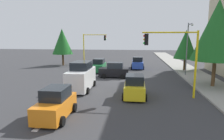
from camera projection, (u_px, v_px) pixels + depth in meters
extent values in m
plane|color=#353538|center=(114.00, 81.00, 23.48)|extent=(120.00, 120.00, 0.00)
cube|color=gray|center=(193.00, 74.00, 27.11)|extent=(80.00, 4.00, 0.15)
cube|color=silver|center=(43.00, 123.00, 11.80)|extent=(2.20, 0.36, 0.01)
cone|color=silver|center=(52.00, 115.00, 13.07)|extent=(0.01, 1.10, 1.10)
cylinder|color=yellow|center=(84.00, 49.00, 37.61)|extent=(0.18, 0.18, 5.80)
cylinder|color=yellow|center=(95.00, 35.00, 36.89)|extent=(0.12, 4.50, 0.12)
cube|color=black|center=(105.00, 38.00, 36.76)|extent=(0.36, 0.32, 0.96)
sphere|color=red|center=(106.00, 36.00, 36.69)|extent=(0.18, 0.18, 0.18)
sphere|color=yellow|center=(106.00, 38.00, 36.74)|extent=(0.18, 0.18, 0.18)
sphere|color=green|center=(106.00, 40.00, 36.79)|extent=(0.18, 0.18, 0.18)
cylinder|color=yellow|center=(196.00, 65.00, 16.24)|extent=(0.18, 0.18, 5.70)
cylinder|color=yellow|center=(170.00, 32.00, 16.07)|extent=(0.12, 4.50, 0.12)
cube|color=black|center=(146.00, 39.00, 16.39)|extent=(0.36, 0.32, 0.96)
sphere|color=red|center=(144.00, 36.00, 16.36)|extent=(0.18, 0.18, 0.18)
sphere|color=yellow|center=(144.00, 39.00, 16.41)|extent=(0.18, 0.18, 0.18)
sphere|color=green|center=(144.00, 43.00, 16.46)|extent=(0.18, 0.18, 0.18)
cylinder|color=slate|center=(187.00, 50.00, 25.72)|extent=(0.14, 0.14, 7.00)
cylinder|color=slate|center=(190.00, 24.00, 24.30)|extent=(1.80, 0.10, 0.10)
ellipsoid|color=silver|center=(192.00, 25.00, 23.44)|extent=(0.56, 0.28, 0.20)
cylinder|color=brown|center=(63.00, 59.00, 36.36)|extent=(0.36, 0.36, 2.31)
cone|color=#1E6023|center=(62.00, 41.00, 35.82)|extent=(3.70, 3.70, 4.63)
cylinder|color=brown|center=(185.00, 64.00, 29.94)|extent=(0.36, 0.36, 2.16)
cone|color=#1E6023|center=(186.00, 44.00, 29.44)|extent=(3.46, 3.46, 4.33)
cylinder|color=brown|center=(214.00, 73.00, 20.02)|extent=(0.36, 0.36, 3.02)
cone|color=#1E6023|center=(217.00, 30.00, 19.31)|extent=(4.83, 4.83, 6.04)
cube|color=white|center=(81.00, 79.00, 19.35)|extent=(4.80, 1.90, 1.85)
cube|color=black|center=(82.00, 65.00, 19.37)|extent=(2.50, 1.67, 0.76)
cylinder|color=black|center=(88.00, 91.00, 17.90)|extent=(0.60, 0.20, 0.60)
cylinder|color=black|center=(67.00, 90.00, 18.14)|extent=(0.60, 0.20, 0.60)
cylinder|color=black|center=(94.00, 83.00, 20.81)|extent=(0.60, 0.20, 0.60)
cylinder|color=black|center=(76.00, 83.00, 21.05)|extent=(0.60, 0.20, 0.60)
cube|color=black|center=(114.00, 72.00, 25.36)|extent=(1.71, 3.78, 1.05)
cube|color=black|center=(115.00, 65.00, 25.19)|extent=(1.51, 1.97, 0.76)
cylinder|color=black|center=(104.00, 76.00, 24.67)|extent=(0.20, 0.60, 0.60)
cylinder|color=black|center=(106.00, 74.00, 26.47)|extent=(0.20, 0.60, 0.60)
cylinder|color=black|center=(122.00, 77.00, 24.39)|extent=(0.20, 0.60, 0.60)
cylinder|color=black|center=(123.00, 74.00, 26.18)|extent=(0.20, 0.60, 0.60)
cube|color=orange|center=(56.00, 107.00, 12.53)|extent=(3.72, 1.65, 1.05)
cube|color=black|center=(56.00, 93.00, 12.56)|extent=(1.93, 1.45, 0.76)
cylinder|color=black|center=(62.00, 121.00, 11.36)|extent=(0.60, 0.20, 0.60)
cylinder|color=black|center=(34.00, 120.00, 11.57)|extent=(0.60, 0.20, 0.60)
cylinder|color=black|center=(75.00, 107.00, 13.61)|extent=(0.60, 0.20, 0.60)
cylinder|color=black|center=(50.00, 106.00, 13.83)|extent=(0.60, 0.20, 0.60)
cube|color=yellow|center=(135.00, 89.00, 17.01)|extent=(3.76, 1.71, 1.05)
cube|color=black|center=(135.00, 79.00, 16.67)|extent=(1.96, 1.51, 0.76)
cylinder|color=black|center=(125.00, 89.00, 18.32)|extent=(0.60, 0.20, 0.60)
cylinder|color=black|center=(145.00, 90.00, 18.10)|extent=(0.60, 0.20, 0.60)
cylinder|color=black|center=(123.00, 97.00, 16.04)|extent=(0.60, 0.20, 0.60)
cylinder|color=black|center=(146.00, 98.00, 15.82)|extent=(0.60, 0.20, 0.60)
cube|color=blue|center=(138.00, 64.00, 32.57)|extent=(3.72, 1.79, 1.05)
cube|color=black|center=(138.00, 59.00, 32.24)|extent=(1.93, 1.58, 0.76)
cylinder|color=black|center=(132.00, 66.00, 33.88)|extent=(0.60, 0.20, 0.60)
cylinder|color=black|center=(143.00, 66.00, 33.65)|extent=(0.60, 0.20, 0.60)
cylinder|color=black|center=(132.00, 68.00, 31.62)|extent=(0.60, 0.20, 0.60)
cylinder|color=black|center=(143.00, 68.00, 31.39)|extent=(0.60, 0.20, 0.60)
cube|color=#1E7238|center=(99.00, 67.00, 29.57)|extent=(4.01, 1.70, 1.05)
cube|color=black|center=(99.00, 61.00, 29.62)|extent=(2.09, 1.50, 0.76)
cylinder|color=black|center=(103.00, 71.00, 28.30)|extent=(0.60, 0.20, 0.60)
cylinder|color=black|center=(91.00, 71.00, 28.52)|extent=(0.60, 0.20, 0.60)
cylinder|color=black|center=(106.00, 69.00, 30.74)|extent=(0.60, 0.20, 0.60)
cylinder|color=black|center=(95.00, 68.00, 30.96)|extent=(0.60, 0.20, 0.60)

